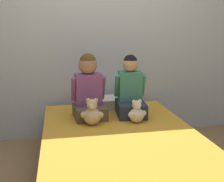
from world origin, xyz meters
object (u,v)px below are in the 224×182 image
child_on_left (89,90)px  bed (120,154)px  child_on_right (130,91)px  teddy_bear_held_by_right_child (137,113)px  pillow_at_headboard (105,102)px  teddy_bear_held_by_left_child (92,114)px

child_on_left → bed: bearing=-69.6°
child_on_right → child_on_left: bearing=-176.0°
child_on_right → teddy_bear_held_by_right_child: child_on_right is taller
child_on_left → pillow_at_headboard: child_on_left is taller
child_on_left → teddy_bear_held_by_right_child: size_ratio=2.86×
bed → child_on_left: (-0.22, 0.48, 0.50)m
bed → teddy_bear_held_by_right_child: bearing=45.8°
child_on_left → pillow_at_headboard: 0.45m
child_on_left → pillow_at_headboard: size_ratio=1.13×
bed → teddy_bear_held_by_right_child: size_ratio=8.57×
teddy_bear_held_by_left_child → pillow_at_headboard: size_ratio=0.45×
bed → child_on_right: bearing=66.2°
child_on_right → pillow_at_headboard: size_ratio=1.10×
child_on_left → child_on_right: (0.43, -0.00, -0.04)m
bed → child_on_right: size_ratio=3.10×
pillow_at_headboard → bed: bearing=-90.0°
pillow_at_headboard → teddy_bear_held_by_right_child: bearing=-70.2°
pillow_at_headboard → teddy_bear_held_by_left_child: bearing=-111.5°
teddy_bear_held_by_right_child → pillow_at_headboard: bearing=98.9°
bed → child_on_left: child_on_left is taller
bed → pillow_at_headboard: 0.84m
child_on_right → pillow_at_headboard: (-0.21, 0.31, -0.19)m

